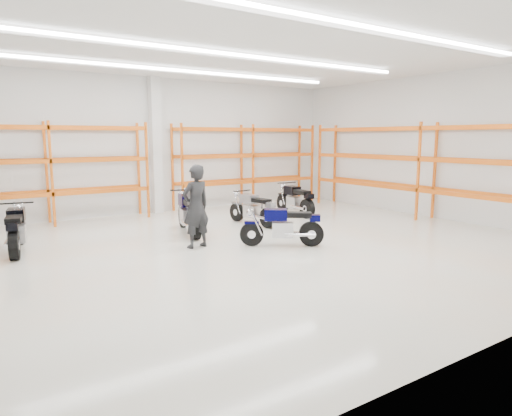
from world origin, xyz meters
TOP-DOWN VIEW (x-y plane):
  - ground at (0.00, 0.00)m, footprint 14.00×14.00m
  - room_shell at (0.00, 0.03)m, footprint 14.02×12.02m
  - motorcycle_main at (0.68, -0.44)m, footprint 1.70×1.24m
  - motorcycle_back_a at (-4.66, 2.35)m, footprint 0.80×2.13m
  - motorcycle_back_b at (-0.63, 1.98)m, footprint 0.97×2.36m
  - motorcycle_back_c at (1.50, 2.14)m, footprint 0.65×1.98m
  - motorcycle_back_d at (3.55, 2.76)m, footprint 0.70×2.12m
  - standing_man at (-1.12, 0.60)m, footprint 0.76×0.56m
  - structural_column at (0.00, 5.82)m, footprint 0.32×0.32m
  - pallet_racking_back_left at (-3.40, 5.48)m, footprint 5.67×0.87m
  - pallet_racking_back_right at (3.40, 5.48)m, footprint 5.67×0.87m
  - pallet_racking_side at (6.48, 0.00)m, footprint 0.87×9.07m

SIDE VIEW (x-z plane):
  - ground at x=0.00m, z-range 0.00..0.00m
  - motorcycle_main at x=0.68m, z-range -0.03..0.94m
  - motorcycle_back_c at x=1.50m, z-range -0.03..0.94m
  - motorcycle_back_d at x=3.55m, z-range -0.03..1.01m
  - motorcycle_back_a at x=-4.66m, z-range -0.03..1.02m
  - motorcycle_back_b at x=-0.63m, z-range -0.03..1.20m
  - standing_man at x=-1.12m, z-range 0.00..1.93m
  - pallet_racking_back_left at x=-3.40m, z-range 0.29..3.29m
  - pallet_racking_back_right at x=3.40m, z-range 0.29..3.29m
  - pallet_racking_side at x=6.48m, z-range 0.31..3.31m
  - structural_column at x=0.00m, z-range 0.00..4.50m
  - room_shell at x=0.00m, z-range 1.03..5.54m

